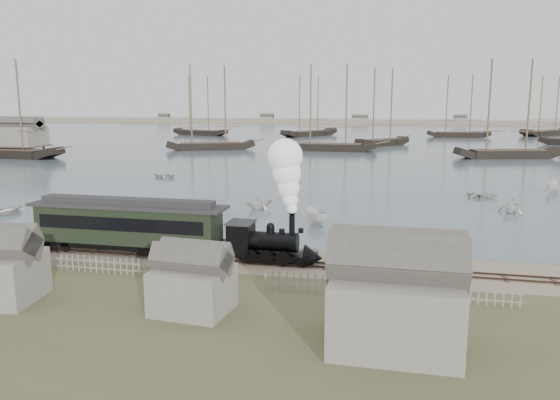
# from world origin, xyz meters

# --- Properties ---
(ground) EXTENTS (600.00, 600.00, 0.00)m
(ground) POSITION_xyz_m (0.00, 0.00, 0.00)
(ground) COLOR tan
(ground) RESTS_ON ground
(harbor_water) EXTENTS (600.00, 336.00, 0.06)m
(harbor_water) POSITION_xyz_m (0.00, 170.00, 0.03)
(harbor_water) COLOR #435460
(harbor_water) RESTS_ON ground
(rail_track) EXTENTS (120.00, 1.80, 0.16)m
(rail_track) POSITION_xyz_m (0.00, -2.00, 0.04)
(rail_track) COLOR #31201B
(rail_track) RESTS_ON ground
(picket_fence_west) EXTENTS (19.00, 0.10, 1.20)m
(picket_fence_west) POSITION_xyz_m (-6.50, -7.00, 0.00)
(picket_fence_west) COLOR gray
(picket_fence_west) RESTS_ON ground
(picket_fence_east) EXTENTS (15.00, 0.10, 1.20)m
(picket_fence_east) POSITION_xyz_m (12.50, -7.50, 0.00)
(picket_fence_east) COLOR gray
(picket_fence_east) RESTS_ON ground
(shed_mid) EXTENTS (4.00, 3.50, 3.60)m
(shed_mid) POSITION_xyz_m (2.00, -12.00, 0.00)
(shed_mid) COLOR gray
(shed_mid) RESTS_ON ground
(shed_right) EXTENTS (6.00, 5.00, 5.10)m
(shed_right) POSITION_xyz_m (13.00, -14.00, 0.00)
(shed_right) COLOR gray
(shed_right) RESTS_ON ground
(far_spit) EXTENTS (500.00, 20.00, 1.80)m
(far_spit) POSITION_xyz_m (0.00, 250.00, 0.00)
(far_spit) COLOR tan
(far_spit) RESTS_ON ground
(locomotive) EXTENTS (6.94, 2.59, 8.65)m
(locomotive) POSITION_xyz_m (4.87, -2.00, 4.00)
(locomotive) COLOR black
(locomotive) RESTS_ON ground
(passenger_coach) EXTENTS (15.43, 2.98, 3.75)m
(passenger_coach) POSITION_xyz_m (-7.23, -2.00, 2.35)
(passenger_coach) COLOR black
(passenger_coach) RESTS_ON ground
(beached_dinghy) EXTENTS (3.51, 4.14, 0.73)m
(beached_dinghy) POSITION_xyz_m (0.67, 0.50, 0.37)
(beached_dinghy) COLOR silver
(beached_dinghy) RESTS_ON ground
(rowboat_0) EXTENTS (4.20, 3.43, 0.76)m
(rowboat_0) POSITION_xyz_m (-26.74, 8.84, 0.44)
(rowboat_0) COLOR silver
(rowboat_0) RESTS_ON harbor_water
(rowboat_1) EXTENTS (4.09, 4.11, 1.64)m
(rowboat_1) POSITION_xyz_m (-1.93, 16.84, 0.88)
(rowboat_1) COLOR silver
(rowboat_1) RESTS_ON harbor_water
(rowboat_2) EXTENTS (3.97, 3.14, 1.46)m
(rowboat_2) POSITION_xyz_m (5.22, 10.96, 0.79)
(rowboat_2) COLOR silver
(rowboat_2) RESTS_ON harbor_water
(rowboat_3) EXTENTS (3.45, 4.11, 0.73)m
(rowboat_3) POSITION_xyz_m (22.60, 29.87, 0.42)
(rowboat_3) COLOR silver
(rowboat_3) RESTS_ON harbor_water
(rowboat_4) EXTENTS (3.99, 3.89, 1.60)m
(rowboat_4) POSITION_xyz_m (24.29, 20.86, 0.86)
(rowboat_4) COLOR silver
(rowboat_4) RESTS_ON harbor_water
(rowboat_5) EXTENTS (4.16, 3.23, 1.52)m
(rowboat_5) POSITION_xyz_m (31.95, 35.77, 0.82)
(rowboat_5) COLOR silver
(rowboat_5) RESTS_ON harbor_water
(rowboat_6) EXTENTS (3.45, 4.17, 0.75)m
(rowboat_6) POSITION_xyz_m (-22.70, 37.66, 0.43)
(rowboat_6) COLOR silver
(rowboat_6) RESTS_ON harbor_water
(schooner_0) EXTENTS (26.10, 7.88, 20.00)m
(schooner_0) POSITION_xyz_m (-67.72, 58.79, 10.06)
(schooner_0) COLOR black
(schooner_0) RESTS_ON harbor_water
(schooner_1) EXTENTS (20.96, 13.31, 20.00)m
(schooner_1) POSITION_xyz_m (-32.13, 84.85, 10.06)
(schooner_1) COLOR black
(schooner_1) RESTS_ON harbor_water
(schooner_2) EXTENTS (21.72, 5.13, 20.00)m
(schooner_2) POSITION_xyz_m (-3.99, 88.36, 10.06)
(schooner_2) COLOR black
(schooner_2) RESTS_ON harbor_water
(schooner_3) EXTENTS (14.21, 16.17, 20.00)m
(schooner_3) POSITION_xyz_m (7.50, 106.30, 10.06)
(schooner_3) COLOR black
(schooner_3) RESTS_ON harbor_water
(schooner_4) EXTENTS (21.79, 10.26, 20.00)m
(schooner_4) POSITION_xyz_m (33.79, 79.76, 10.06)
(schooner_4) COLOR black
(schooner_4) RESTS_ON harbor_water
(schooner_6) EXTENTS (21.06, 10.30, 20.00)m
(schooner_6) POSITION_xyz_m (-55.25, 138.07, 10.06)
(schooner_6) COLOR black
(schooner_6) RESTS_ON harbor_water
(schooner_7) EXTENTS (17.15, 22.38, 20.00)m
(schooner_7) POSITION_xyz_m (-17.97, 142.06, 10.06)
(schooner_7) COLOR black
(schooner_7) RESTS_ON harbor_water
(schooner_8) EXTENTS (19.92, 6.64, 20.00)m
(schooner_8) POSITION_xyz_m (30.01, 145.58, 10.06)
(schooner_8) COLOR black
(schooner_8) RESTS_ON harbor_water
(schooner_9) EXTENTS (21.96, 22.49, 20.00)m
(schooner_9) POSITION_xyz_m (60.74, 163.99, 10.06)
(schooner_9) COLOR black
(schooner_9) RESTS_ON harbor_water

